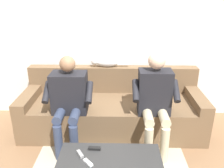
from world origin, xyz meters
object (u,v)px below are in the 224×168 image
Objects in this scene: cat_on_backrest at (105,62)px; couch at (112,109)px; remote_white at (88,163)px; person_right_seated at (69,98)px; remote_black at (94,148)px; remote_gray at (80,154)px; person_left_seated at (155,97)px.

couch is at bearing 109.99° from cat_on_backrest.
remote_white is (0.09, 1.50, -0.51)m from cat_on_backrest.
person_right_seated is 0.90m from remote_white.
remote_black and remote_gray have the same top height.
remote_gray is at bearing 82.67° from cat_on_backrest.
person_left_seated reaches higher than couch.
person_right_seated is (0.51, 0.40, 0.37)m from couch.
person_right_seated is 0.84m from cat_on_backrest.
person_right_seated is at bearing 60.20° from cat_on_backrest.
cat_on_backrest is at bearing -119.80° from person_right_seated.
remote_white is 0.95× the size of remote_black.
couch is at bearing -39.43° from person_left_seated.
person_right_seated is 9.91× the size of remote_white.
remote_black is 0.16m from remote_gray.
person_right_seated is at bearing 160.15° from remote_white.
person_left_seated reaches higher than remote_white.
person_left_seated is 1.05× the size of person_right_seated.
couch is at bearing -141.91° from person_right_seated.
remote_black is at bearing 120.76° from person_right_seated.
remote_white is at bearing -98.78° from remote_black.
cat_on_backrest is 1.39m from remote_black.
cat_on_backrest is 4.65× the size of remote_white.
couch reaches higher than remote_white.
cat_on_backrest is 1.48m from remote_gray.
couch is at bearing 135.22° from remote_gray.
couch is 0.77m from person_left_seated.
person_right_seated is at bearing 123.07° from remote_black.
person_left_seated is 10.40× the size of remote_white.
cat_on_backrest is at bearing 142.76° from remote_gray.
couch is 0.68m from cat_on_backrest.
person_right_seated is 2.13× the size of cat_on_backrest.
cat_on_backrest is at bearing 135.39° from remote_white.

